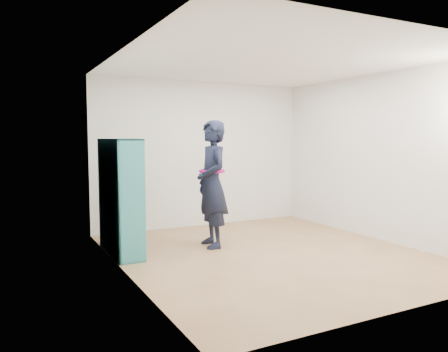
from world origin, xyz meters
TOP-DOWN VIEW (x-y plane):
  - floor at (0.00, 0.00)m, footprint 4.50×4.50m
  - ceiling at (0.00, 0.00)m, footprint 4.50×4.50m
  - wall_left at (-2.00, 0.00)m, footprint 0.02×4.50m
  - wall_right at (2.00, 0.00)m, footprint 0.02×4.50m
  - wall_back at (0.00, 2.25)m, footprint 4.00×0.02m
  - wall_front at (0.00, -2.25)m, footprint 4.00×0.02m
  - bookshelf at (-1.84, 0.97)m, footprint 0.35×1.19m
  - person at (-0.53, 0.74)m, footprint 0.51×0.72m
  - smartphone at (-0.67, 0.83)m, footprint 0.02×0.10m

SIDE VIEW (x-z plane):
  - floor at x=0.00m, z-range 0.00..0.00m
  - bookshelf at x=-1.84m, z-range -0.02..1.56m
  - person at x=-0.53m, z-range 0.00..1.86m
  - smartphone at x=-0.67m, z-range 0.98..1.12m
  - wall_left at x=-2.00m, z-range 0.00..2.60m
  - wall_right at x=2.00m, z-range 0.00..2.60m
  - wall_back at x=0.00m, z-range 0.00..2.60m
  - wall_front at x=0.00m, z-range 0.00..2.60m
  - ceiling at x=0.00m, z-range 2.60..2.60m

